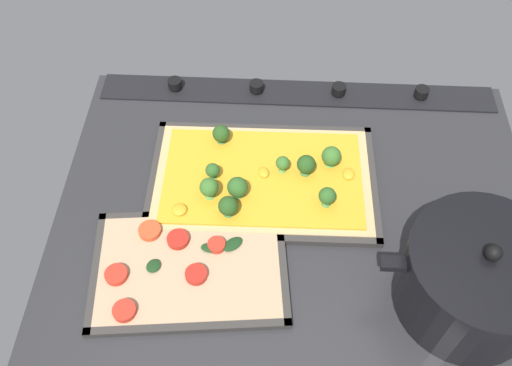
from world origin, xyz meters
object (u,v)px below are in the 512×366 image
Objects in this scene: baking_tray_front at (263,181)px; broccoli_pizza at (263,178)px; baking_tray_back at (190,268)px; cooking_pot at (475,279)px; veggie_pizza_back at (186,266)px.

baking_tray_front is 1.06× the size of broccoli_pizza.
baking_tray_back is (10.94, 17.73, -1.40)cm from broccoli_pizza.
cooking_pot is (-31.68, 20.98, 6.36)cm from baking_tray_front.
cooking_pot is (-43.14, 3.01, 5.63)cm from veggie_pizza_back.
baking_tray_front and baking_tray_back have the same top height.
baking_tray_front is 1.46cm from broccoli_pizza.
cooking_pot reaches higher than baking_tray_front.
broccoli_pizza reaches higher than baking_tray_back.
baking_tray_front is 1.42× the size of cooking_pot.
baking_tray_front is 21.09cm from baking_tray_back.
cooking_pot is at bearing 176.01° from veggie_pizza_back.
broccoli_pizza is at bearing -33.13° from cooking_pot.
baking_tray_back is at bearing 58.80° from baking_tray_front.
veggie_pizza_back is 43.61cm from cooking_pot.
broccoli_pizza is (-0.02, 0.31, 1.42)cm from baking_tray_front.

